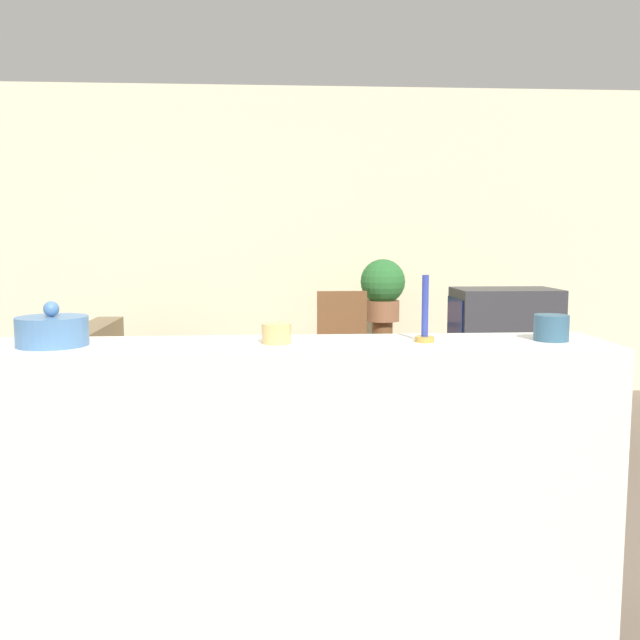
% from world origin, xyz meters
% --- Properties ---
extents(ground_plane, '(14.00, 14.00, 0.00)m').
position_xyz_m(ground_plane, '(0.00, 0.00, 0.00)').
color(ground_plane, '#756656').
extents(wall_back, '(9.00, 0.06, 2.70)m').
position_xyz_m(wall_back, '(0.00, 3.43, 1.35)').
color(wall_back, beige).
rests_on(wall_back, ground_plane).
extents(couch, '(0.96, 2.05, 0.79)m').
position_xyz_m(couch, '(-0.90, 1.80, 0.27)').
color(couch, '#847051').
rests_on(couch, ground_plane).
extents(tv_stand, '(0.89, 0.52, 0.51)m').
position_xyz_m(tv_stand, '(1.60, 1.76, 0.25)').
color(tv_stand, brown).
rests_on(tv_stand, ground_plane).
extents(television, '(0.68, 0.44, 0.57)m').
position_xyz_m(television, '(1.60, 1.76, 0.79)').
color(television, '#333338').
rests_on(television, tv_stand).
extents(wooden_chair, '(0.44, 0.44, 0.99)m').
position_xyz_m(wooden_chair, '(0.60, 2.62, 0.54)').
color(wooden_chair, brown).
rests_on(wooden_chair, ground_plane).
extents(plant_stand, '(0.17, 0.17, 0.73)m').
position_xyz_m(plant_stand, '(0.96, 2.92, 0.36)').
color(plant_stand, brown).
rests_on(plant_stand, ground_plane).
extents(potted_plant, '(0.37, 0.37, 0.51)m').
position_xyz_m(potted_plant, '(0.96, 2.92, 1.00)').
color(potted_plant, '#8E5B3D').
rests_on(potted_plant, plant_stand).
extents(foreground_counter, '(2.52, 0.44, 1.05)m').
position_xyz_m(foreground_counter, '(0.00, -0.37, 0.52)').
color(foreground_counter, white).
rests_on(foreground_counter, ground_plane).
extents(decorative_bowl, '(0.24, 0.24, 0.15)m').
position_xyz_m(decorative_bowl, '(-0.71, -0.37, 1.10)').
color(decorative_bowl, '#4C7AAD').
rests_on(decorative_bowl, foreground_counter).
extents(candle_jar, '(0.10, 0.10, 0.07)m').
position_xyz_m(candle_jar, '(0.06, -0.37, 1.08)').
color(candle_jar, tan).
rests_on(candle_jar, foreground_counter).
extents(candlestick, '(0.07, 0.07, 0.24)m').
position_xyz_m(candlestick, '(0.59, -0.37, 1.12)').
color(candlestick, '#B7933D').
rests_on(candlestick, foreground_counter).
extents(coffee_tin, '(0.12, 0.12, 0.09)m').
position_xyz_m(coffee_tin, '(1.06, -0.37, 1.09)').
color(coffee_tin, '#335B75').
rests_on(coffee_tin, foreground_counter).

